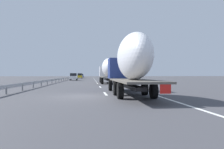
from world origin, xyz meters
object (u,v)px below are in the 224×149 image
(car_white_van, at_px, (74,77))
(road_sign, at_px, (113,72))
(car_blue_sedan, at_px, (82,76))
(car_yellow_coupe, at_px, (80,76))
(truck_lead, at_px, (108,69))
(truck_trailing, at_px, (131,62))

(car_white_van, height_order, road_sign, road_sign)
(car_white_van, height_order, car_blue_sedan, car_blue_sedan)
(car_yellow_coupe, bearing_deg, truck_lead, -171.29)
(car_yellow_coupe, xyz_separation_m, road_sign, (-25.31, -10.10, 1.11))
(car_blue_sedan, height_order, car_yellow_coupe, car_yellow_coupe)
(truck_trailing, xyz_separation_m, car_yellow_coupe, (67.03, 7.00, -1.51))
(car_yellow_coupe, bearing_deg, truck_trailing, -174.04)
(truck_lead, height_order, car_blue_sedan, truck_lead)
(car_blue_sedan, distance_m, road_sign, 53.73)
(truck_lead, distance_m, truck_trailing, 21.30)
(car_blue_sedan, relative_size, road_sign, 1.42)
(car_yellow_coupe, bearing_deg, road_sign, -158.24)
(car_white_van, relative_size, car_yellow_coupe, 0.96)
(truck_lead, xyz_separation_m, car_blue_sedan, (73.08, 7.48, -1.48))
(car_white_van, height_order, car_yellow_coupe, car_yellow_coupe)
(truck_trailing, bearing_deg, car_yellow_coupe, 5.96)
(truck_trailing, relative_size, road_sign, 4.32)
(truck_lead, xyz_separation_m, car_white_van, (20.62, 7.43, -1.49))
(truck_trailing, distance_m, car_blue_sedan, 94.70)
(truck_lead, xyz_separation_m, road_sign, (20.42, -3.10, -0.35))
(car_blue_sedan, xyz_separation_m, car_yellow_coupe, (-27.36, -0.48, 0.02))
(car_yellow_coupe, relative_size, road_sign, 1.41)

